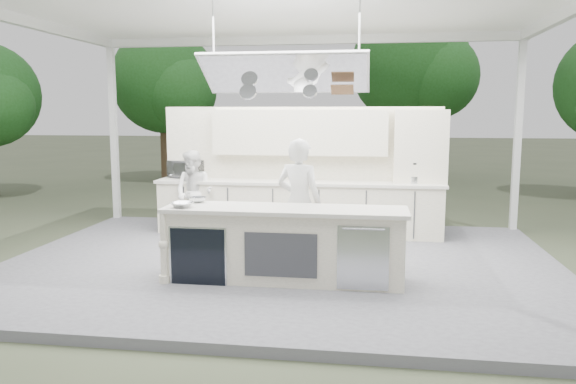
% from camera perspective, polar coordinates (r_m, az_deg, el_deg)
% --- Properties ---
extents(ground, '(90.00, 90.00, 0.00)m').
position_cam_1_polar(ground, '(8.27, -0.71, -7.84)').
color(ground, '#444B33').
rests_on(ground, ground).
extents(stage_deck, '(8.00, 6.00, 0.12)m').
position_cam_1_polar(stage_deck, '(8.26, -0.71, -7.44)').
color(stage_deck, slate).
rests_on(stage_deck, ground).
extents(tent, '(8.20, 6.20, 3.86)m').
position_cam_1_polar(tent, '(8.07, -0.75, 18.36)').
color(tent, white).
rests_on(tent, ground).
extents(demo_island, '(3.10, 0.79, 0.95)m').
position_cam_1_polar(demo_island, '(7.22, -0.48, -5.32)').
color(demo_island, white).
rests_on(demo_island, stage_deck).
extents(back_counter, '(5.08, 0.72, 0.95)m').
position_cam_1_polar(back_counter, '(9.98, 1.04, -1.57)').
color(back_counter, white).
rests_on(back_counter, stage_deck).
extents(back_wall_unit, '(5.05, 0.48, 2.25)m').
position_cam_1_polar(back_wall_unit, '(10.02, 3.74, 4.09)').
color(back_wall_unit, white).
rests_on(back_wall_unit, stage_deck).
extents(tree_cluster, '(19.55, 9.40, 5.85)m').
position_cam_1_polar(tree_cluster, '(17.71, 3.93, 11.36)').
color(tree_cluster, brown).
rests_on(tree_cluster, ground).
extents(head_chef, '(0.75, 0.60, 1.80)m').
position_cam_1_polar(head_chef, '(7.84, 1.14, -1.10)').
color(head_chef, white).
rests_on(head_chef, stage_deck).
extents(sous_chef, '(0.85, 0.73, 1.50)m').
position_cam_1_polar(sous_chef, '(9.99, -9.52, -0.10)').
color(sous_chef, silver).
rests_on(sous_chef, stage_deck).
extents(toaster_oven, '(0.69, 0.57, 0.33)m').
position_cam_1_polar(toaster_oven, '(10.55, -10.35, 2.31)').
color(toaster_oven, '#B2B5B9').
rests_on(toaster_oven, back_counter).
extents(bowl_large, '(0.33, 0.33, 0.07)m').
position_cam_1_polar(bowl_large, '(7.27, -10.72, -1.29)').
color(bowl_large, silver).
rests_on(bowl_large, demo_island).
extents(bowl_small, '(0.28, 0.28, 0.07)m').
position_cam_1_polar(bowl_small, '(7.65, -9.17, -0.77)').
color(bowl_small, '#BABDC1').
rests_on(bowl_small, demo_island).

